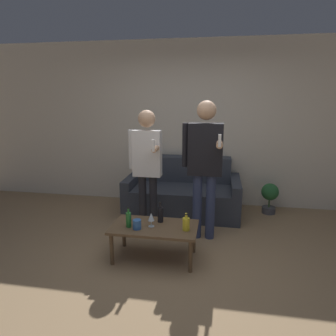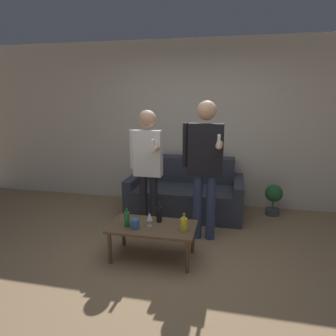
# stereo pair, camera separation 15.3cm
# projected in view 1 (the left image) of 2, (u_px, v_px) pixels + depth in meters

# --- Properties ---
(ground_plane) EXTENTS (16.00, 16.00, 0.00)m
(ground_plane) POSITION_uv_depth(u_px,v_px,m) (171.00, 271.00, 3.18)
(ground_plane) COLOR #997A56
(wall_back) EXTENTS (8.00, 0.06, 2.70)m
(wall_back) POSITION_uv_depth(u_px,v_px,m) (192.00, 125.00, 4.99)
(wall_back) COLOR beige
(wall_back) RESTS_ON ground_plane
(couch) EXTENTS (1.76, 0.93, 0.85)m
(couch) POSITION_uv_depth(u_px,v_px,m) (183.00, 193.00, 4.78)
(couch) COLOR #383D47
(couch) RESTS_ON ground_plane
(coffee_table) EXTENTS (0.96, 0.53, 0.40)m
(coffee_table) POSITION_uv_depth(u_px,v_px,m) (154.00, 230.00, 3.36)
(coffee_table) COLOR brown
(coffee_table) RESTS_ON ground_plane
(bottle_orange) EXTENTS (0.06, 0.06, 0.23)m
(bottle_orange) POSITION_uv_depth(u_px,v_px,m) (129.00, 219.00, 3.30)
(bottle_orange) COLOR #23752D
(bottle_orange) RESTS_ON coffee_table
(bottle_green) EXTENTS (0.06, 0.06, 0.24)m
(bottle_green) POSITION_uv_depth(u_px,v_px,m) (160.00, 214.00, 3.43)
(bottle_green) COLOR black
(bottle_green) RESTS_ON coffee_table
(bottle_dark) EXTENTS (0.08, 0.08, 0.19)m
(bottle_dark) POSITION_uv_depth(u_px,v_px,m) (186.00, 224.00, 3.22)
(bottle_dark) COLOR yellow
(bottle_dark) RESTS_ON coffee_table
(wine_glass_near) EXTENTS (0.07, 0.07, 0.16)m
(wine_glass_near) POSITION_uv_depth(u_px,v_px,m) (151.00, 217.00, 3.31)
(wine_glass_near) COLOR silver
(wine_glass_near) RESTS_ON coffee_table
(cup_on_table) EXTENTS (0.09, 0.09, 0.10)m
(cup_on_table) POSITION_uv_depth(u_px,v_px,m) (137.00, 224.00, 3.26)
(cup_on_table) COLOR #3366B2
(cup_on_table) RESTS_ON coffee_table
(person_standing_left) EXTENTS (0.43, 0.41, 1.64)m
(person_standing_left) POSITION_uv_depth(u_px,v_px,m) (147.00, 161.00, 3.87)
(person_standing_left) COLOR #232328
(person_standing_left) RESTS_ON ground_plane
(person_standing_right) EXTENTS (0.50, 0.45, 1.76)m
(person_standing_right) POSITION_uv_depth(u_px,v_px,m) (205.00, 159.00, 3.70)
(person_standing_right) COLOR navy
(person_standing_right) RESTS_ON ground_plane
(potted_plant) EXTENTS (0.27, 0.27, 0.49)m
(potted_plant) POSITION_uv_depth(u_px,v_px,m) (270.00, 195.00, 4.69)
(potted_plant) COLOR #4C4C51
(potted_plant) RESTS_ON ground_plane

